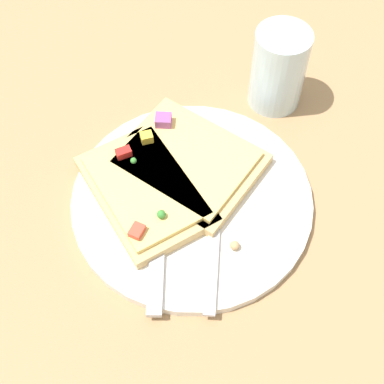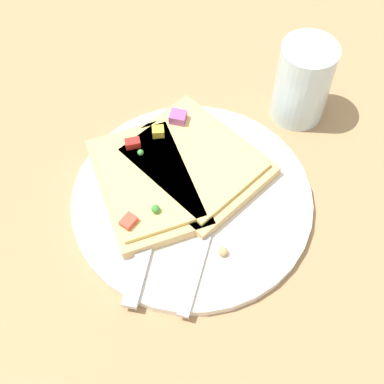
{
  "view_description": "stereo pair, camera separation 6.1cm",
  "coord_description": "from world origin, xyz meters",
  "px_view_note": "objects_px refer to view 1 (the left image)",
  "views": [
    {
      "loc": [
        -0.21,
        -0.26,
        0.54
      ],
      "look_at": [
        0.0,
        0.0,
        0.02
      ],
      "focal_mm": 50.0,
      "sensor_mm": 36.0,
      "label": 1
    },
    {
      "loc": [
        -0.16,
        -0.29,
        0.54
      ],
      "look_at": [
        0.0,
        0.0,
        0.02
      ],
      "focal_mm": 50.0,
      "sensor_mm": 36.0,
      "label": 2
    }
  ],
  "objects_px": {
    "fork": "(215,219)",
    "pizza_slice_main": "(187,161)",
    "pizza_slice_corner": "(145,190)",
    "drinking_glass": "(278,69)",
    "plate": "(192,199)",
    "knife": "(158,245)"
  },
  "relations": [
    {
      "from": "knife",
      "to": "pizza_slice_main",
      "type": "relative_size",
      "value": 0.84
    },
    {
      "from": "pizza_slice_corner",
      "to": "pizza_slice_main",
      "type": "bearing_deg",
      "value": -80.92
    },
    {
      "from": "plate",
      "to": "pizza_slice_main",
      "type": "distance_m",
      "value": 0.05
    },
    {
      "from": "plate",
      "to": "drinking_glass",
      "type": "xyz_separation_m",
      "value": [
        0.19,
        0.06,
        0.05
      ]
    },
    {
      "from": "pizza_slice_main",
      "to": "pizza_slice_corner",
      "type": "relative_size",
      "value": 1.09
    },
    {
      "from": "plate",
      "to": "knife",
      "type": "xyz_separation_m",
      "value": [
        -0.07,
        -0.03,
        0.01
      ]
    },
    {
      "from": "plate",
      "to": "pizza_slice_main",
      "type": "height_order",
      "value": "pizza_slice_main"
    },
    {
      "from": "plate",
      "to": "pizza_slice_main",
      "type": "relative_size",
      "value": 1.47
    },
    {
      "from": "fork",
      "to": "drinking_glass",
      "type": "relative_size",
      "value": 1.47
    },
    {
      "from": "plate",
      "to": "fork",
      "type": "distance_m",
      "value": 0.04
    },
    {
      "from": "knife",
      "to": "pizza_slice_main",
      "type": "xyz_separation_m",
      "value": [
        0.09,
        0.06,
        0.01
      ]
    },
    {
      "from": "fork",
      "to": "pizza_slice_corner",
      "type": "distance_m",
      "value": 0.09
    },
    {
      "from": "plate",
      "to": "knife",
      "type": "distance_m",
      "value": 0.07
    },
    {
      "from": "fork",
      "to": "pizza_slice_main",
      "type": "relative_size",
      "value": 0.85
    },
    {
      "from": "plate",
      "to": "pizza_slice_corner",
      "type": "height_order",
      "value": "pizza_slice_corner"
    },
    {
      "from": "pizza_slice_main",
      "to": "pizza_slice_corner",
      "type": "distance_m",
      "value": 0.06
    },
    {
      "from": "fork",
      "to": "pizza_slice_corner",
      "type": "bearing_deg",
      "value": 70.63
    },
    {
      "from": "knife",
      "to": "drinking_glass",
      "type": "bearing_deg",
      "value": -32.14
    },
    {
      "from": "plate",
      "to": "fork",
      "type": "height_order",
      "value": "fork"
    },
    {
      "from": "fork",
      "to": "pizza_slice_corner",
      "type": "xyz_separation_m",
      "value": [
        -0.04,
        0.08,
        0.01
      ]
    },
    {
      "from": "pizza_slice_corner",
      "to": "plate",
      "type": "bearing_deg",
      "value": -124.76
    },
    {
      "from": "knife",
      "to": "drinking_glass",
      "type": "xyz_separation_m",
      "value": [
        0.26,
        0.09,
        0.04
      ]
    }
  ]
}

